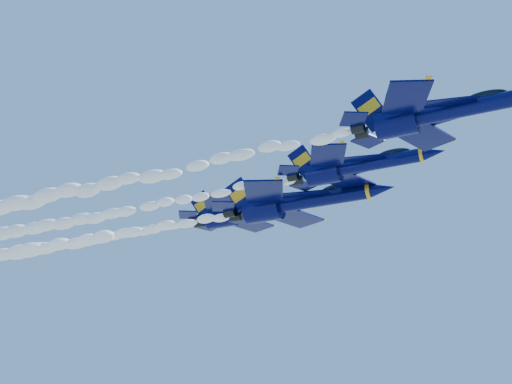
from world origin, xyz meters
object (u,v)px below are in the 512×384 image
at_px(jet_lead, 435,114).
at_px(jet_fourth, 248,212).
at_px(jet_third, 296,202).
at_px(jet_second, 354,166).

xyz_separation_m(jet_lead, jet_fourth, (-28.81, 25.28, 4.71)).
bearing_deg(jet_third, jet_second, -33.23).
distance_m(jet_lead, jet_second, 14.43).
relative_size(jet_lead, jet_third, 0.78).
height_order(jet_second, jet_fourth, jet_fourth).
bearing_deg(jet_fourth, jet_lead, -41.26).
xyz_separation_m(jet_lead, jet_third, (-18.36, 16.04, 1.03)).
bearing_deg(jet_lead, jet_fourth, 138.74).
relative_size(jet_second, jet_third, 0.80).
height_order(jet_second, jet_third, jet_third).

